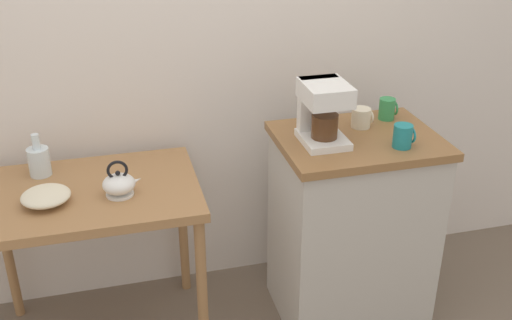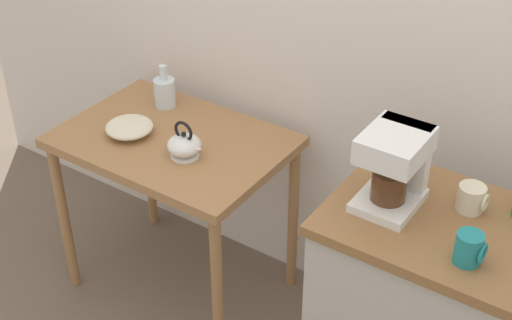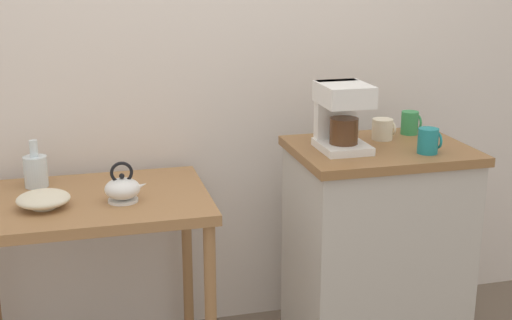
{
  "view_description": "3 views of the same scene",
  "coord_description": "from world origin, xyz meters",
  "px_view_note": "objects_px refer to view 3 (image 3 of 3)",
  "views": [
    {
      "loc": [
        -0.45,
        -2.25,
        1.98
      ],
      "look_at": [
        0.11,
        -0.09,
        0.88
      ],
      "focal_mm": 43.01,
      "sensor_mm": 36.0,
      "label": 1
    },
    {
      "loc": [
        1.08,
        -1.81,
        2.3
      ],
      "look_at": [
        -0.07,
        -0.1,
        0.93
      ],
      "focal_mm": 51.14,
      "sensor_mm": 36.0,
      "label": 2
    },
    {
      "loc": [
        -0.57,
        -2.52,
        1.64
      ],
      "look_at": [
        0.05,
        -0.1,
        0.92
      ],
      "focal_mm": 49.17,
      "sensor_mm": 36.0,
      "label": 3
    }
  ],
  "objects_px": {
    "mug_small_cream": "(383,129)",
    "teakettle": "(123,189)",
    "mug_tall_green": "(410,123)",
    "bowl_stoneware": "(43,199)",
    "glass_carafe_vase": "(36,170)",
    "mug_dark_teal": "(429,141)",
    "coffee_maker": "(341,113)"
  },
  "relations": [
    {
      "from": "mug_small_cream",
      "to": "teakettle",
      "type": "bearing_deg",
      "value": -175.25
    },
    {
      "from": "glass_carafe_vase",
      "to": "coffee_maker",
      "type": "bearing_deg",
      "value": -13.1
    },
    {
      "from": "teakettle",
      "to": "mug_tall_green",
      "type": "bearing_deg",
      "value": 6.79
    },
    {
      "from": "teakettle",
      "to": "bowl_stoneware",
      "type": "bearing_deg",
      "value": 179.79
    },
    {
      "from": "coffee_maker",
      "to": "mug_tall_green",
      "type": "height_order",
      "value": "coffee_maker"
    },
    {
      "from": "coffee_maker",
      "to": "teakettle",
      "type": "bearing_deg",
      "value": 179.52
    },
    {
      "from": "teakettle",
      "to": "mug_tall_green",
      "type": "relative_size",
      "value": 1.64
    },
    {
      "from": "bowl_stoneware",
      "to": "teakettle",
      "type": "distance_m",
      "value": 0.28
    },
    {
      "from": "teakettle",
      "to": "mug_small_cream",
      "type": "xyz_separation_m",
      "value": [
        1.06,
        0.09,
        0.14
      ]
    },
    {
      "from": "bowl_stoneware",
      "to": "glass_carafe_vase",
      "type": "xyz_separation_m",
      "value": [
        -0.03,
        0.26,
        0.03
      ]
    },
    {
      "from": "mug_tall_green",
      "to": "mug_dark_teal",
      "type": "bearing_deg",
      "value": -103.53
    },
    {
      "from": "teakettle",
      "to": "glass_carafe_vase",
      "type": "bearing_deg",
      "value": 140.29
    },
    {
      "from": "teakettle",
      "to": "coffee_maker",
      "type": "bearing_deg",
      "value": -0.48
    },
    {
      "from": "mug_dark_teal",
      "to": "mug_tall_green",
      "type": "height_order",
      "value": "same"
    },
    {
      "from": "mug_small_cream",
      "to": "mug_tall_green",
      "type": "relative_size",
      "value": 0.94
    },
    {
      "from": "teakettle",
      "to": "mug_dark_teal",
      "type": "xyz_separation_m",
      "value": [
        1.14,
        -0.15,
        0.14
      ]
    },
    {
      "from": "mug_tall_green",
      "to": "glass_carafe_vase",
      "type": "bearing_deg",
      "value": 175.6
    },
    {
      "from": "glass_carafe_vase",
      "to": "mug_small_cream",
      "type": "bearing_deg",
      "value": -7.18
    },
    {
      "from": "bowl_stoneware",
      "to": "teakettle",
      "type": "bearing_deg",
      "value": -0.21
    },
    {
      "from": "bowl_stoneware",
      "to": "coffee_maker",
      "type": "bearing_deg",
      "value": -0.41
    },
    {
      "from": "teakettle",
      "to": "mug_dark_teal",
      "type": "distance_m",
      "value": 1.16
    },
    {
      "from": "bowl_stoneware",
      "to": "mug_tall_green",
      "type": "xyz_separation_m",
      "value": [
        1.5,
        0.14,
        0.16
      ]
    },
    {
      "from": "glass_carafe_vase",
      "to": "mug_small_cream",
      "type": "xyz_separation_m",
      "value": [
        1.38,
        -0.17,
        0.12
      ]
    },
    {
      "from": "mug_small_cream",
      "to": "mug_dark_teal",
      "type": "xyz_separation_m",
      "value": [
        0.08,
        -0.24,
        0.01
      ]
    },
    {
      "from": "coffee_maker",
      "to": "mug_small_cream",
      "type": "distance_m",
      "value": 0.26
    },
    {
      "from": "bowl_stoneware",
      "to": "glass_carafe_vase",
      "type": "height_order",
      "value": "glass_carafe_vase"
    },
    {
      "from": "bowl_stoneware",
      "to": "glass_carafe_vase",
      "type": "distance_m",
      "value": 0.27
    },
    {
      "from": "bowl_stoneware",
      "to": "teakettle",
      "type": "height_order",
      "value": "teakettle"
    },
    {
      "from": "teakettle",
      "to": "mug_dark_teal",
      "type": "relative_size",
      "value": 1.64
    },
    {
      "from": "coffee_maker",
      "to": "mug_dark_teal",
      "type": "relative_size",
      "value": 2.68
    },
    {
      "from": "mug_dark_teal",
      "to": "bowl_stoneware",
      "type": "bearing_deg",
      "value": 173.95
    },
    {
      "from": "teakettle",
      "to": "coffee_maker",
      "type": "xyz_separation_m",
      "value": [
        0.84,
        -0.01,
        0.24
      ]
    }
  ]
}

